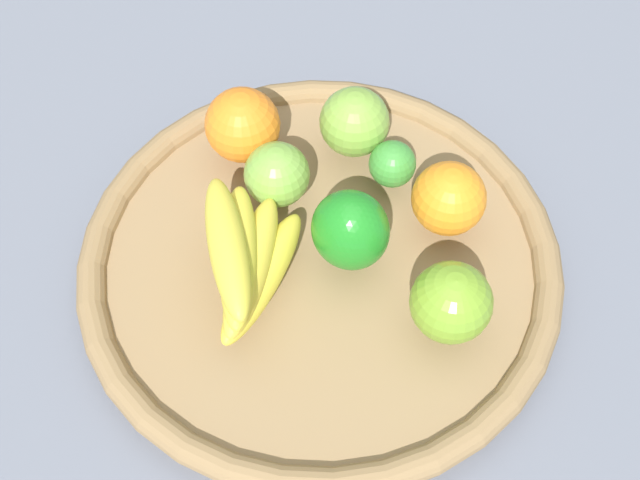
# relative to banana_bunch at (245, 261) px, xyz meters

# --- Properties ---
(ground_plane) EXTENTS (2.40, 2.40, 0.00)m
(ground_plane) POSITION_rel_banana_bunch_xyz_m (-0.04, 0.06, -0.08)
(ground_plane) COLOR slate
(ground_plane) RESTS_ON ground
(basket) EXTENTS (0.47, 0.47, 0.04)m
(basket) POSITION_rel_banana_bunch_xyz_m (-0.04, 0.06, -0.06)
(basket) COLOR #967852
(basket) RESTS_ON ground_plane
(banana_bunch) EXTENTS (0.16, 0.11, 0.08)m
(banana_bunch) POSITION_rel_banana_bunch_xyz_m (0.00, 0.00, 0.00)
(banana_bunch) COLOR yellow
(banana_bunch) RESTS_ON basket
(orange_1) EXTENTS (0.09, 0.09, 0.08)m
(orange_1) POSITION_rel_banana_bunch_xyz_m (-0.16, -0.03, -0.00)
(orange_1) COLOR orange
(orange_1) RESTS_ON basket
(orange_0) EXTENTS (0.08, 0.08, 0.07)m
(orange_0) POSITION_rel_banana_bunch_xyz_m (-0.10, 0.17, -0.00)
(orange_0) COLOR orange
(orange_0) RESTS_ON basket
(apple_0) EXTENTS (0.10, 0.10, 0.07)m
(apple_0) POSITION_rel_banana_bunch_xyz_m (-0.18, 0.08, -0.00)
(apple_0) COLOR #7FAF43
(apple_0) RESTS_ON basket
(bell_pepper) EXTENTS (0.09, 0.09, 0.08)m
(bell_pepper) POSITION_rel_banana_bunch_xyz_m (-0.05, 0.09, 0.00)
(bell_pepper) COLOR #1F8522
(bell_pepper) RESTS_ON basket
(apple_1) EXTENTS (0.09, 0.09, 0.06)m
(apple_1) POSITION_rel_banana_bunch_xyz_m (-0.11, 0.01, -0.01)
(apple_1) COLOR #7BB046
(apple_1) RESTS_ON basket
(apple_2) EXTENTS (0.08, 0.08, 0.07)m
(apple_2) POSITION_rel_banana_bunch_xyz_m (0.01, 0.18, -0.00)
(apple_2) COLOR #75A52D
(apple_2) RESTS_ON basket
(lime_0) EXTENTS (0.06, 0.06, 0.05)m
(lime_0) POSITION_rel_banana_bunch_xyz_m (-0.14, 0.12, -0.02)
(lime_0) COLOR green
(lime_0) RESTS_ON basket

